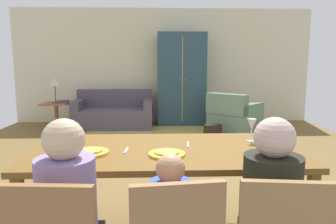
# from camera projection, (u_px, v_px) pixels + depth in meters

# --- Properties ---
(ground_plane) EXTENTS (7.09, 6.56, 0.02)m
(ground_plane) POSITION_uv_depth(u_px,v_px,m) (169.00, 163.00, 4.37)
(ground_plane) COLOR brown
(back_wall) EXTENTS (7.09, 0.10, 2.70)m
(back_wall) POSITION_uv_depth(u_px,v_px,m) (163.00, 66.00, 7.46)
(back_wall) COLOR beige
(back_wall) RESTS_ON ground_plane
(dining_table) EXTENTS (1.92, 0.98, 0.76)m
(dining_table) POSITION_uv_depth(u_px,v_px,m) (166.00, 157.00, 2.28)
(dining_table) COLOR brown
(dining_table) RESTS_ON ground_plane
(plate_near_man) EXTENTS (0.25, 0.25, 0.02)m
(plate_near_man) POSITION_uv_depth(u_px,v_px,m) (91.00, 152.00, 2.13)
(plate_near_man) COLOR yellow
(plate_near_man) RESTS_ON dining_table
(pizza_near_man) EXTENTS (0.17, 0.17, 0.01)m
(pizza_near_man) POSITION_uv_depth(u_px,v_px,m) (90.00, 150.00, 2.13)
(pizza_near_man) COLOR gold
(pizza_near_man) RESTS_ON plate_near_man
(plate_near_child) EXTENTS (0.25, 0.25, 0.02)m
(plate_near_child) POSITION_uv_depth(u_px,v_px,m) (167.00, 154.00, 2.09)
(plate_near_child) COLOR yellow
(plate_near_child) RESTS_ON dining_table
(pizza_near_child) EXTENTS (0.17, 0.17, 0.01)m
(pizza_near_child) POSITION_uv_depth(u_px,v_px,m) (167.00, 152.00, 2.09)
(pizza_near_child) COLOR gold
(pizza_near_child) RESTS_ON plate_near_child
(wine_glass) EXTENTS (0.07, 0.07, 0.19)m
(wine_glass) POSITION_uv_depth(u_px,v_px,m) (252.00, 125.00, 2.46)
(wine_glass) COLOR silver
(wine_glass) RESTS_ON dining_table
(fork) EXTENTS (0.03, 0.15, 0.01)m
(fork) POSITION_uv_depth(u_px,v_px,m) (126.00, 150.00, 2.21)
(fork) COLOR silver
(fork) RESTS_ON dining_table
(knife) EXTENTS (0.03, 0.17, 0.01)m
(knife) POSITION_uv_depth(u_px,v_px,m) (188.00, 144.00, 2.38)
(knife) COLOR silver
(knife) RESTS_ON dining_table
(area_rug) EXTENTS (2.60, 1.80, 0.01)m
(area_rug) POSITION_uv_depth(u_px,v_px,m) (150.00, 135.00, 6.11)
(area_rug) COLOR #A7954A
(area_rug) RESTS_ON ground_plane
(couch) EXTENTS (1.71, 0.86, 0.82)m
(couch) POSITION_uv_depth(u_px,v_px,m) (114.00, 113.00, 6.88)
(couch) COLOR #4E4452
(couch) RESTS_ON ground_plane
(armchair) EXTENTS (1.21, 1.21, 0.82)m
(armchair) POSITION_uv_depth(u_px,v_px,m) (234.00, 117.00, 6.29)
(armchair) COLOR slate
(armchair) RESTS_ON ground_plane
(armoire) EXTENTS (1.10, 0.59, 2.10)m
(armoire) POSITION_uv_depth(u_px,v_px,m) (181.00, 79.00, 7.13)
(armoire) COLOR #274351
(armoire) RESTS_ON ground_plane
(side_table) EXTENTS (0.56, 0.56, 0.58)m
(side_table) POSITION_uv_depth(u_px,v_px,m) (56.00, 112.00, 6.57)
(side_table) COLOR brown
(side_table) RESTS_ON ground_plane
(table_lamp) EXTENTS (0.26, 0.26, 0.54)m
(table_lamp) POSITION_uv_depth(u_px,v_px,m) (55.00, 83.00, 6.48)
(table_lamp) COLOR brown
(table_lamp) RESTS_ON side_table
(book_lower) EXTENTS (0.22, 0.16, 0.03)m
(book_lower) POSITION_uv_depth(u_px,v_px,m) (64.00, 102.00, 6.52)
(book_lower) COLOR maroon
(book_lower) RESTS_ON side_table
(book_upper) EXTENTS (0.22, 0.16, 0.03)m
(book_upper) POSITION_uv_depth(u_px,v_px,m) (63.00, 101.00, 6.56)
(book_upper) COLOR #315179
(book_upper) RESTS_ON book_lower
(handbag) EXTENTS (0.32, 0.16, 0.26)m
(handbag) POSITION_uv_depth(u_px,v_px,m) (213.00, 131.00, 5.84)
(handbag) COLOR black
(handbag) RESTS_ON ground_plane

